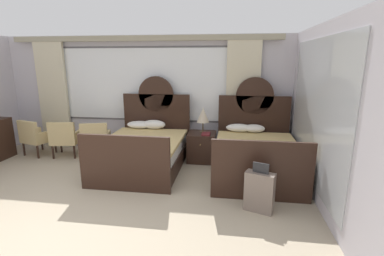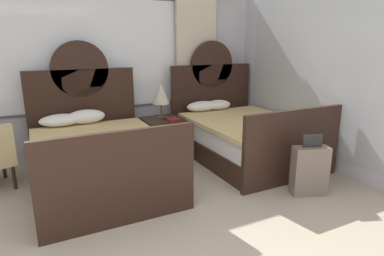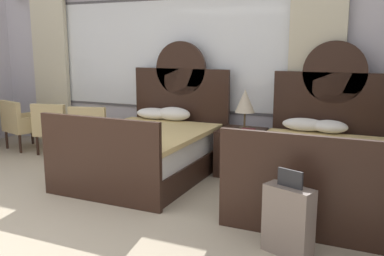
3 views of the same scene
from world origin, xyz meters
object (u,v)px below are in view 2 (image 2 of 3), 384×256
object	(u,v)px
nightstand_between_beds	(163,138)
table_lamp_on_nightstand	(161,94)
book_on_nightstand	(172,119)
bed_near_window	(98,156)
bed_near_mirror	(242,135)
suitcase_on_floor	(310,170)

from	to	relation	value
nightstand_between_beds	table_lamp_on_nightstand	size ratio (longest dim) A/B	1.15
book_on_nightstand	bed_near_window	bearing A→B (deg)	-159.20
bed_near_mirror	book_on_nightstand	size ratio (longest dim) A/B	8.20
bed_near_mirror	book_on_nightstand	distance (m)	1.13
bed_near_window	table_lamp_on_nightstand	distance (m)	1.44
nightstand_between_beds	suitcase_on_floor	distance (m)	2.26
table_lamp_on_nightstand	bed_near_mirror	bearing A→B (deg)	-31.29
bed_near_mirror	nightstand_between_beds	distance (m)	1.24
nightstand_between_beds	table_lamp_on_nightstand	bearing A→B (deg)	81.28
nightstand_between_beds	bed_near_window	bearing A→B (deg)	-152.51
table_lamp_on_nightstand	suitcase_on_floor	world-z (taller)	table_lamp_on_nightstand
bed_near_mirror	suitcase_on_floor	bearing A→B (deg)	-91.72
bed_near_window	table_lamp_on_nightstand	size ratio (longest dim) A/B	3.96
nightstand_between_beds	table_lamp_on_nightstand	xyz separation A→B (m)	(0.01, 0.08, 0.68)
nightstand_between_beds	suitcase_on_floor	xyz separation A→B (m)	(1.06, -2.00, -0.01)
bed_near_mirror	book_on_nightstand	bearing A→B (deg)	155.09
table_lamp_on_nightstand	book_on_nightstand	xyz separation A→B (m)	(0.09, -0.20, -0.36)
table_lamp_on_nightstand	book_on_nightstand	world-z (taller)	table_lamp_on_nightstand
table_lamp_on_nightstand	book_on_nightstand	distance (m)	0.42
book_on_nightstand	suitcase_on_floor	bearing A→B (deg)	-63.08
bed_near_mirror	table_lamp_on_nightstand	size ratio (longest dim) A/B	3.96
nightstand_between_beds	book_on_nightstand	world-z (taller)	book_on_nightstand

